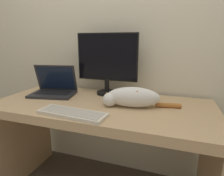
{
  "coord_description": "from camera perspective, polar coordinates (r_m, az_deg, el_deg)",
  "views": [
    {
      "loc": [
        0.48,
        -0.83,
        1.21
      ],
      "look_at": [
        0.09,
        0.32,
        0.9
      ],
      "focal_mm": 30.0,
      "sensor_mm": 36.0,
      "label": 1
    }
  ],
  "objects": [
    {
      "name": "desk",
      "position": [
        1.41,
        -3.18,
        -10.82
      ],
      "size": [
        1.56,
        0.7,
        0.77
      ],
      "color": "tan",
      "rests_on": "ground_plane"
    },
    {
      "name": "monitor",
      "position": [
        1.53,
        -1.56,
        8.09
      ],
      "size": [
        0.51,
        0.17,
        0.5
      ],
      "color": "black",
      "rests_on": "desk"
    },
    {
      "name": "wall_back",
      "position": [
        1.66,
        2.0,
        17.32
      ],
      "size": [
        6.4,
        0.06,
        2.6
      ],
      "color": "beige",
      "rests_on": "ground_plane"
    },
    {
      "name": "cat",
      "position": [
        1.26,
        5.98,
        -2.75
      ],
      "size": [
        0.51,
        0.19,
        0.14
      ],
      "rotation": [
        0.0,
        0.0,
        0.16
      ],
      "color": "silver",
      "rests_on": "desk"
    },
    {
      "name": "laptop",
      "position": [
        1.62,
        -17.31,
        -0.26
      ],
      "size": [
        0.38,
        0.29,
        0.24
      ],
      "rotation": [
        0.0,
        0.0,
        0.19
      ],
      "color": "#232326",
      "rests_on": "desk"
    },
    {
      "name": "external_keyboard",
      "position": [
        1.16,
        -12.05,
        -7.52
      ],
      "size": [
        0.44,
        0.17,
        0.02
      ],
      "rotation": [
        0.0,
        0.0,
        -0.08
      ],
      "color": "beige",
      "rests_on": "desk"
    }
  ]
}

